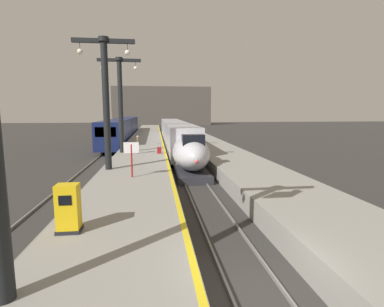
% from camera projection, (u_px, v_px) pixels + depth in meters
% --- Properties ---
extents(ground_plane, '(260.00, 260.00, 0.00)m').
position_uv_depth(ground_plane, '(259.00, 298.00, 7.89)').
color(ground_plane, '#33302D').
extents(platform_left, '(4.80, 110.00, 1.05)m').
position_uv_depth(platform_left, '(143.00, 153.00, 31.62)').
color(platform_left, gray).
rests_on(platform_left, ground).
extents(platform_right, '(4.80, 110.00, 1.05)m').
position_uv_depth(platform_right, '(216.00, 152.00, 32.62)').
color(platform_right, gray).
rests_on(platform_right, ground).
extents(platform_left_safety_stripe, '(0.20, 107.80, 0.01)m').
position_uv_depth(platform_left_safety_stripe, '(164.00, 148.00, 31.83)').
color(platform_left_safety_stripe, yellow).
rests_on(platform_left_safety_stripe, platform_left).
extents(rail_main_left, '(0.08, 110.00, 0.12)m').
position_uv_depth(rail_main_left, '(172.00, 153.00, 34.80)').
color(rail_main_left, slate).
rests_on(rail_main_left, ground).
extents(rail_main_right, '(0.08, 110.00, 0.12)m').
position_uv_depth(rail_main_right, '(185.00, 153.00, 34.98)').
color(rail_main_right, slate).
rests_on(rail_main_right, ground).
extents(rail_secondary_left, '(0.08, 110.00, 0.12)m').
position_uv_depth(rail_secondary_left, '(102.00, 154.00, 33.80)').
color(rail_secondary_left, slate).
rests_on(rail_secondary_left, ground).
extents(rail_secondary_right, '(0.08, 110.00, 0.12)m').
position_uv_depth(rail_secondary_right, '(115.00, 154.00, 33.98)').
color(rail_secondary_right, slate).
rests_on(rail_secondary_right, ground).
extents(highspeed_train_main, '(2.92, 37.90, 3.60)m').
position_uv_depth(highspeed_train_main, '(176.00, 136.00, 37.48)').
color(highspeed_train_main, silver).
rests_on(highspeed_train_main, ground).
extents(regional_train_adjacent, '(2.85, 36.60, 3.80)m').
position_uv_depth(regional_train_adjacent, '(123.00, 128.00, 49.89)').
color(regional_train_adjacent, '#141E4C').
rests_on(regional_train_adjacent, ground).
extents(station_column_mid, '(4.00, 0.68, 8.70)m').
position_uv_depth(station_column_mid, '(106.00, 91.00, 19.34)').
color(station_column_mid, black).
rests_on(station_column_mid, platform_left).
extents(station_column_far, '(4.00, 0.68, 8.90)m').
position_uv_depth(station_column_far, '(120.00, 96.00, 27.59)').
color(station_column_far, black).
rests_on(station_column_far, platform_left).
extents(passenger_near_edge, '(0.26, 0.57, 1.69)m').
position_uv_depth(passenger_near_edge, '(138.00, 143.00, 27.54)').
color(passenger_near_edge, '#23232D').
rests_on(passenger_near_edge, platform_left).
extents(rolling_suitcase, '(0.40, 0.22, 0.98)m').
position_uv_depth(rolling_suitcase, '(159.00, 150.00, 27.54)').
color(rolling_suitcase, maroon).
rests_on(rolling_suitcase, platform_left).
extents(ticket_machine_yellow, '(0.76, 0.62, 1.60)m').
position_uv_depth(ticket_machine_yellow, '(68.00, 210.00, 9.54)').
color(ticket_machine_yellow, yellow).
rests_on(ticket_machine_yellow, platform_left).
extents(departure_info_board, '(0.90, 0.10, 2.12)m').
position_uv_depth(departure_info_board, '(131.00, 152.00, 17.42)').
color(departure_info_board, maroon).
rests_on(departure_info_board, platform_left).
extents(terminus_back_wall, '(36.00, 2.00, 14.00)m').
position_uv_depth(terminus_back_wall, '(162.00, 106.00, 107.07)').
color(terminus_back_wall, '#4C4742').
rests_on(terminus_back_wall, ground).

